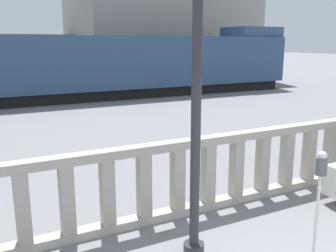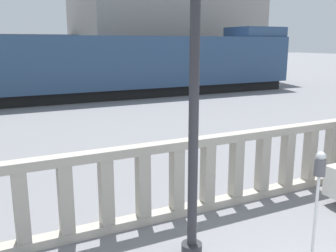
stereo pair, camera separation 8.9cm
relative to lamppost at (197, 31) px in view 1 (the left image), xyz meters
name	(u,v)px [view 1 (the left image)]	position (x,y,z in m)	size (l,w,h in m)	color
balustrade	(193,176)	(0.72, 1.22, -2.39)	(17.81, 0.24, 1.33)	#ADA599
lamppost	(197,31)	(0.00, 0.00, 0.00)	(0.29, 0.29, 5.83)	#2D2D33
parking_meter	(321,175)	(1.49, -0.76, -1.85)	(0.15, 0.15, 1.53)	silver
train_near	(43,68)	(0.57, 15.20, -1.35)	(29.06, 2.87, 3.84)	black
train_far	(27,57)	(1.18, 25.79, -1.23)	(24.94, 2.75, 4.07)	black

